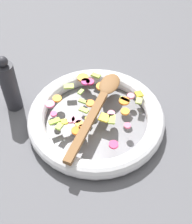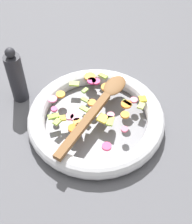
{
  "view_description": "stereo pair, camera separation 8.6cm",
  "coord_description": "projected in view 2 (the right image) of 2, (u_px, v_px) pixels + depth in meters",
  "views": [
    {
      "loc": [
        0.4,
        0.4,
        0.7
      ],
      "look_at": [
        0.0,
        0.0,
        0.05
      ],
      "focal_mm": 50.0,
      "sensor_mm": 36.0,
      "label": 1
    },
    {
      "loc": [
        0.33,
        0.46,
        0.7
      ],
      "look_at": [
        0.0,
        0.0,
        0.05
      ],
      "focal_mm": 50.0,
      "sensor_mm": 36.0,
      "label": 2
    }
  ],
  "objects": [
    {
      "name": "ground_plane",
      "position": [
        96.0,
        123.0,
        0.9
      ],
      "size": [
        4.0,
        4.0,
        0.0
      ],
      "primitive_type": "plane",
      "color": "#4C4C51"
    },
    {
      "name": "pepper_mill",
      "position": [
        16.0,
        77.0,
        0.91
      ],
      "size": [
        0.05,
        0.05,
        0.19
      ],
      "color": "#232328",
      "rests_on": "ground_plane"
    },
    {
      "name": "wooden_spoon",
      "position": [
        100.0,
        104.0,
        0.87
      ],
      "size": [
        0.33,
        0.17,
        0.01
      ],
      "color": "brown",
      "rests_on": "chopped_vegetables"
    },
    {
      "name": "skillet",
      "position": [
        96.0,
        118.0,
        0.89
      ],
      "size": [
        0.39,
        0.39,
        0.05
      ],
      "color": "slate",
      "rests_on": "ground_plane"
    },
    {
      "name": "chopped_vegetables",
      "position": [
        93.0,
        104.0,
        0.88
      ],
      "size": [
        0.27,
        0.28,
        0.01
      ],
      "color": "orange",
      "rests_on": "skillet"
    }
  ]
}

